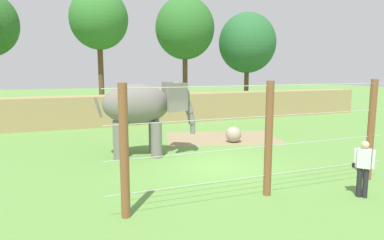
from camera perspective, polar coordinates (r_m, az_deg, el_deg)
The scene contains 10 objects.
ground_plane at distance 13.43m, azimuth 3.83°, elevation -7.56°, with size 120.00×120.00×0.00m, color #609342.
dirt_patch at distance 18.78m, azimuth 5.01°, elevation -2.95°, with size 5.98×3.89×0.01m, color #937F5B.
embankment_wall at distance 23.93m, azimuth -8.03°, elevation 1.85°, with size 36.00×1.80×1.99m, color tan.
elephant at distance 14.66m, azimuth -7.94°, elevation 2.10°, with size 4.26×2.04×3.17m.
enrichment_ball at distance 17.64m, azimuth 6.91°, elevation -2.39°, with size 0.81×0.81×0.81m, color tan.
cable_fence at distance 10.15m, azimuth 12.38°, elevation -3.12°, with size 9.21×0.23×3.38m.
zookeeper at distance 11.12m, azimuth 26.65°, elevation -6.90°, with size 0.47×0.50×1.67m.
tree_far_left at distance 31.02m, azimuth -1.19°, elevation 14.97°, with size 5.16×5.16×9.98m.
tree_behind_wall at distance 33.31m, azimuth 9.19°, elevation 12.52°, with size 5.33×5.33×8.96m.
tree_right_of_centre at distance 29.64m, azimuth -15.24°, elevation 15.84°, with size 4.65×4.65×10.16m.
Camera 1 is at (-5.58, -11.64, 3.69)m, focal length 32.03 mm.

